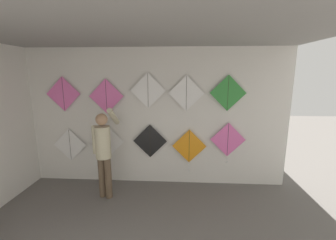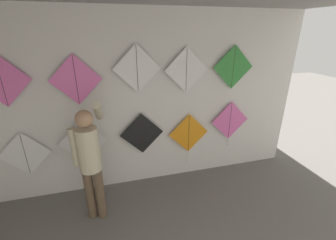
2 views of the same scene
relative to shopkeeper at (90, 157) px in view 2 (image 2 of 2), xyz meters
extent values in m
cube|color=silver|center=(0.71, 0.68, 0.44)|extent=(5.66, 0.06, 2.80)
cylinder|color=brown|center=(-0.07, 0.01, -0.57)|extent=(0.12, 0.12, 0.78)
cylinder|color=brown|center=(0.07, -0.03, -0.57)|extent=(0.12, 0.12, 0.78)
cylinder|color=beige|center=(0.00, -0.01, 0.11)|extent=(0.28, 0.28, 0.59)
sphere|color=tan|center=(0.00, -0.01, 0.53)|extent=(0.21, 0.21, 0.21)
cylinder|color=beige|center=(-0.16, 0.03, 0.15)|extent=(0.10, 0.10, 0.52)
cylinder|color=beige|center=(0.16, 0.16, 0.56)|extent=(0.10, 0.48, 0.38)
cube|color=white|center=(-0.94, 0.59, -0.15)|extent=(0.70, 0.01, 0.70)
cylinder|color=black|center=(-0.94, 0.59, -0.15)|extent=(0.01, 0.01, 0.67)
cube|color=white|center=(-0.13, 0.59, -0.06)|extent=(0.70, 0.01, 0.70)
cylinder|color=black|center=(-0.13, 0.59, -0.06)|extent=(0.01, 0.01, 0.67)
cube|color=black|center=(0.77, 0.59, -0.04)|extent=(0.70, 0.01, 0.70)
cylinder|color=black|center=(0.77, 0.59, -0.04)|extent=(0.01, 0.01, 0.67)
cube|color=orange|center=(1.58, 0.59, -0.13)|extent=(0.70, 0.01, 0.70)
cylinder|color=black|center=(1.58, 0.59, -0.13)|extent=(0.01, 0.01, 0.67)
sphere|color=white|center=(1.58, 0.58, -0.53)|extent=(0.04, 0.04, 0.04)
sphere|color=white|center=(1.58, 0.58, -0.60)|extent=(0.04, 0.04, 0.04)
sphere|color=white|center=(1.58, 0.58, -0.67)|extent=(0.04, 0.04, 0.04)
cube|color=pink|center=(2.35, 0.59, 0.02)|extent=(0.70, 0.01, 0.70)
cylinder|color=black|center=(2.35, 0.59, 0.02)|extent=(0.01, 0.01, 0.67)
sphere|color=white|center=(2.35, 0.58, -0.38)|extent=(0.04, 0.04, 0.04)
sphere|color=white|center=(2.35, 0.58, -0.45)|extent=(0.04, 0.04, 0.04)
cube|color=pink|center=(-0.98, 0.59, 0.92)|extent=(0.70, 0.01, 0.70)
cylinder|color=black|center=(-0.98, 0.59, 0.92)|extent=(0.01, 0.01, 0.67)
cube|color=pink|center=(-0.10, 0.59, 0.88)|extent=(0.70, 0.01, 0.70)
cylinder|color=black|center=(-0.10, 0.59, 0.88)|extent=(0.01, 0.01, 0.67)
cube|color=white|center=(0.75, 0.59, 1.00)|extent=(0.70, 0.01, 0.70)
cylinder|color=black|center=(0.75, 0.59, 1.00)|extent=(0.01, 0.01, 0.67)
cube|color=white|center=(1.50, 0.59, 0.95)|extent=(0.70, 0.01, 0.70)
cylinder|color=black|center=(1.50, 0.59, 0.95)|extent=(0.01, 0.01, 0.67)
cube|color=#338C38|center=(2.30, 0.59, 0.96)|extent=(0.70, 0.01, 0.70)
cylinder|color=black|center=(2.30, 0.59, 0.96)|extent=(0.01, 0.01, 0.67)
camera|label=1|loc=(1.41, -3.82, 1.33)|focal=24.00mm
camera|label=2|loc=(0.32, -2.68, 1.52)|focal=24.00mm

